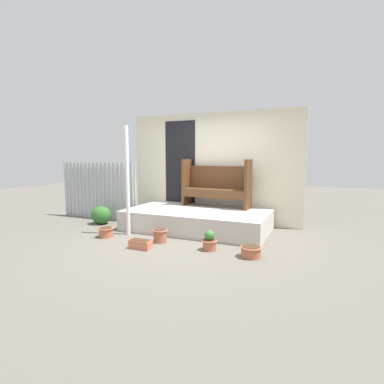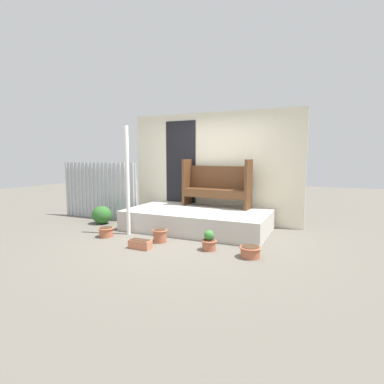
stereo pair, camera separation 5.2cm
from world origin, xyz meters
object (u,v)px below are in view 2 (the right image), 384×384
(support_post, at_px, (128,181))
(planter_box_rect, at_px, (140,244))
(flower_pot_right, at_px, (209,241))
(shrub_by_fence, at_px, (102,215))
(flower_pot_middle, at_px, (160,235))
(flower_pot_left, at_px, (106,232))
(flower_pot_far_right, at_px, (250,251))
(bench, at_px, (217,184))

(support_post, relative_size, planter_box_rect, 5.61)
(flower_pot_right, bearing_deg, shrub_by_fence, 164.13)
(flower_pot_middle, bearing_deg, support_post, 165.07)
(support_post, relative_size, flower_pot_right, 6.37)
(flower_pot_left, height_order, planter_box_rect, flower_pot_left)
(flower_pot_left, distance_m, shrub_by_fence, 1.25)
(flower_pot_far_right, bearing_deg, support_post, 171.34)
(bench, relative_size, shrub_by_fence, 3.40)
(flower_pot_middle, distance_m, planter_box_rect, 0.50)
(planter_box_rect, bearing_deg, flower_pot_left, 160.67)
(support_post, xyz_separation_m, bench, (1.34, 1.53, -0.13))
(shrub_by_fence, bearing_deg, flower_pot_left, -45.80)
(flower_pot_left, relative_size, flower_pot_far_right, 0.89)
(flower_pot_right, bearing_deg, bench, 105.66)
(flower_pot_far_right, bearing_deg, planter_box_rect, -170.07)
(bench, height_order, planter_box_rect, bench)
(flower_pot_middle, height_order, flower_pot_right, flower_pot_right)
(flower_pot_right, bearing_deg, support_post, 170.49)
(flower_pot_right, distance_m, planter_box_rect, 1.18)
(flower_pot_far_right, distance_m, shrub_by_fence, 3.85)
(support_post, relative_size, flower_pot_far_right, 6.29)
(flower_pot_middle, relative_size, flower_pot_right, 0.83)
(support_post, distance_m, flower_pot_right, 2.10)
(flower_pot_left, height_order, flower_pot_right, flower_pot_right)
(support_post, xyz_separation_m, shrub_by_fence, (-1.15, 0.54, -0.87))
(support_post, bearing_deg, bench, 48.75)
(bench, relative_size, flower_pot_far_right, 4.63)
(support_post, xyz_separation_m, planter_box_rect, (0.75, -0.71, -1.00))
(flower_pot_middle, xyz_separation_m, planter_box_rect, (-0.11, -0.48, -0.05))
(support_post, xyz_separation_m, flower_pot_right, (1.86, -0.31, -0.93))
(support_post, bearing_deg, flower_pot_middle, -14.93)
(support_post, relative_size, shrub_by_fence, 4.61)
(support_post, distance_m, flower_pot_far_right, 2.79)
(flower_pot_middle, bearing_deg, flower_pot_left, -174.06)
(planter_box_rect, bearing_deg, support_post, 136.57)
(flower_pot_left, bearing_deg, flower_pot_right, 1.00)
(planter_box_rect, height_order, shrub_by_fence, shrub_by_fence)
(bench, bearing_deg, support_post, -127.11)
(flower_pot_far_right, xyz_separation_m, planter_box_rect, (-1.82, -0.32, -0.02))
(flower_pot_left, distance_m, planter_box_rect, 1.10)
(bench, relative_size, flower_pot_right, 4.70)
(flower_pot_right, xyz_separation_m, planter_box_rect, (-1.11, -0.40, -0.07))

